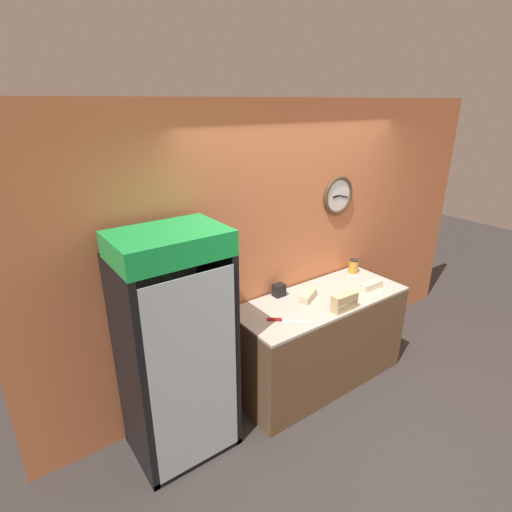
{
  "coord_description": "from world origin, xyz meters",
  "views": [
    {
      "loc": [
        -2.49,
        -1.47,
        2.68
      ],
      "look_at": [
        -0.72,
        0.97,
        1.5
      ],
      "focal_mm": 28.0,
      "sensor_mm": 36.0,
      "label": 1
    }
  ],
  "objects": [
    {
      "name": "prep_counter",
      "position": [
        0.0,
        0.9,
        0.46
      ],
      "size": [
        1.75,
        0.71,
        0.92
      ],
      "color": "brown",
      "rests_on": "ground_plane"
    },
    {
      "name": "beverage_cooler",
      "position": [
        -1.48,
        1.0,
        1.02
      ],
      "size": [
        0.77,
        0.61,
        1.87
      ],
      "color": "black",
      "rests_on": "ground_plane"
    },
    {
      "name": "sandwich_stack_middle",
      "position": [
        -0.0,
        0.62,
        1.04
      ],
      "size": [
        0.26,
        0.1,
        0.08
      ],
      "color": "tan",
      "rests_on": "sandwich_stack_bottom"
    },
    {
      "name": "sandwich_flat_left",
      "position": [
        0.54,
        0.76,
        0.96
      ],
      "size": [
        0.26,
        0.09,
        0.07
      ],
      "color": "beige",
      "rests_on": "prep_counter"
    },
    {
      "name": "sandwich_stack_bottom",
      "position": [
        -0.0,
        0.62,
        0.96
      ],
      "size": [
        0.25,
        0.09,
        0.08
      ],
      "color": "tan",
      "rests_on": "prep_counter"
    },
    {
      "name": "wall_back",
      "position": [
        0.01,
        1.31,
        1.35
      ],
      "size": [
        5.2,
        0.1,
        2.7
      ],
      "color": "#D17547",
      "rests_on": "ground_plane"
    },
    {
      "name": "chefs_knife",
      "position": [
        -0.56,
        0.79,
        0.93
      ],
      "size": [
        0.32,
        0.26,
        0.02
      ],
      "color": "silver",
      "rests_on": "prep_counter"
    },
    {
      "name": "sandwich_flat_right",
      "position": [
        -0.12,
        0.96,
        0.96
      ],
      "size": [
        0.26,
        0.19,
        0.07
      ],
      "color": "beige",
      "rests_on": "prep_counter"
    },
    {
      "name": "napkin_dispenser",
      "position": [
        -0.3,
        1.18,
        0.98
      ],
      "size": [
        0.11,
        0.09,
        0.12
      ],
      "color": "black",
      "rests_on": "prep_counter"
    },
    {
      "name": "condiment_jar",
      "position": [
        0.71,
        1.14,
        1.0
      ],
      "size": [
        0.1,
        0.1,
        0.15
      ],
      "color": "gold",
      "rests_on": "prep_counter"
    },
    {
      "name": "ground_plane",
      "position": [
        0.0,
        0.0,
        0.0
      ],
      "size": [
        14.0,
        14.0,
        0.0
      ],
      "primitive_type": "plane",
      "color": "#383330"
    }
  ]
}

